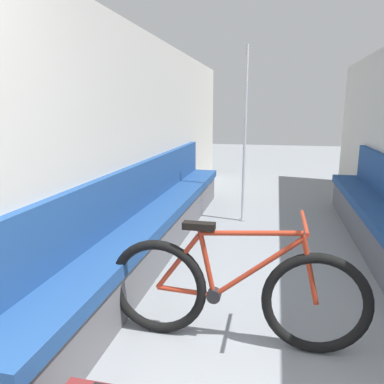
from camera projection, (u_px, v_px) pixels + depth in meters
The scene contains 4 objects.
wall_left at pixel (133, 143), 3.76m from camera, with size 0.10×9.10×2.24m, color beige.
bench_seat_row_left at pixel (156, 222), 3.87m from camera, with size 0.42×4.96×0.93m.
bicycle at pixel (233, 292), 2.33m from camera, with size 1.64×0.46×0.84m.
grab_pole_near at pixel (245, 139), 4.76m from camera, with size 0.08×0.08×2.22m.
Camera 1 is at (0.03, -0.61, 1.47)m, focal length 35.00 mm.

